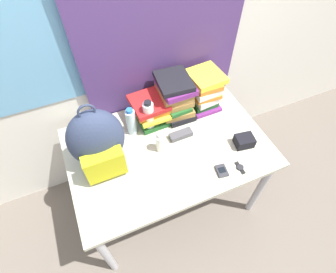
{
  "coord_description": "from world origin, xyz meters",
  "views": [
    {
      "loc": [
        -0.38,
        -0.48,
        2.06
      ],
      "look_at": [
        0.0,
        0.41,
        0.82
      ],
      "focal_mm": 28.0,
      "sensor_mm": 36.0,
      "label": 1
    }
  ],
  "objects": [
    {
      "name": "backpack",
      "position": [
        -0.4,
        0.46,
        0.91
      ],
      "size": [
        0.31,
        0.27,
        0.47
      ],
      "color": "#2D3851",
      "rests_on": "desk"
    },
    {
      "name": "book_stack_center",
      "position": [
        0.16,
        0.67,
        0.86
      ],
      "size": [
        0.23,
        0.28,
        0.29
      ],
      "color": "black",
      "rests_on": "desk"
    },
    {
      "name": "sunscreen_bottle",
      "position": [
        -0.05,
        0.41,
        0.78
      ],
      "size": [
        0.05,
        0.05,
        0.15
      ],
      "color": "white",
      "rests_on": "desk"
    },
    {
      "name": "camera_pouch",
      "position": [
        0.45,
        0.24,
        0.75
      ],
      "size": [
        0.13,
        0.11,
        0.07
      ],
      "color": "black",
      "rests_on": "desk"
    },
    {
      "name": "wristwatch",
      "position": [
        0.33,
        0.1,
        0.72
      ],
      "size": [
        0.04,
        0.09,
        0.01
      ],
      "color": "black",
      "rests_on": "desk"
    },
    {
      "name": "sports_bottle",
      "position": [
        -0.05,
        0.59,
        0.84
      ],
      "size": [
        0.07,
        0.07,
        0.25
      ],
      "color": "white",
      "rests_on": "desk"
    },
    {
      "name": "ground_plane",
      "position": [
        0.0,
        0.0,
        0.0
      ],
      "size": [
        12.0,
        12.0,
        0.0
      ],
      "primitive_type": "plane",
      "color": "#665B51"
    },
    {
      "name": "wall_back",
      "position": [
        -0.0,
        0.91,
        1.25
      ],
      "size": [
        6.0,
        0.06,
        2.5
      ],
      "color": "silver",
      "rests_on": "ground_plane"
    },
    {
      "name": "curtain_blue",
      "position": [
        0.16,
        0.85,
        1.25
      ],
      "size": [
        1.06,
        0.04,
        2.5
      ],
      "color": "#4C336B",
      "rests_on": "ground_plane"
    },
    {
      "name": "desk",
      "position": [
        0.0,
        0.41,
        0.64
      ],
      "size": [
        1.25,
        0.82,
        0.72
      ],
      "color": "#B7B299",
      "rests_on": "ground_plane"
    },
    {
      "name": "cell_phone",
      "position": [
        0.22,
        0.12,
        0.72
      ],
      "size": [
        0.07,
        0.09,
        0.02
      ],
      "color": "#2D2D33",
      "rests_on": "desk"
    },
    {
      "name": "water_bottle",
      "position": [
        -0.17,
        0.61,
        0.82
      ],
      "size": [
        0.06,
        0.06,
        0.21
      ],
      "color": "silver",
      "rests_on": "desk"
    },
    {
      "name": "book_stack_right",
      "position": [
        0.38,
        0.67,
        0.84
      ],
      "size": [
        0.23,
        0.26,
        0.25
      ],
      "color": "#6B2370",
      "rests_on": "desk"
    },
    {
      "name": "sunglasses_case",
      "position": [
        0.11,
        0.45,
        0.73
      ],
      "size": [
        0.15,
        0.06,
        0.04
      ],
      "color": "#47474C",
      "rests_on": "desk"
    },
    {
      "name": "book_stack_left",
      "position": [
        -0.01,
        0.67,
        0.81
      ],
      "size": [
        0.24,
        0.26,
        0.17
      ],
      "color": "#1E5623",
      "rests_on": "desk"
    }
  ]
}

